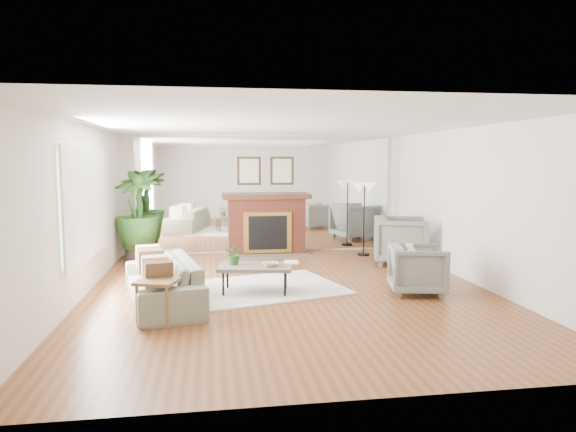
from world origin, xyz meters
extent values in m
plane|color=brown|center=(0.00, 0.00, 0.00)|extent=(7.00, 7.00, 0.00)
cube|color=white|center=(-2.99, 0.00, 1.25)|extent=(0.02, 7.00, 2.50)
cube|color=white|center=(2.99, 0.00, 1.25)|extent=(0.02, 7.00, 2.50)
cube|color=white|center=(0.00, 3.49, 1.25)|extent=(6.00, 0.02, 2.50)
cube|color=silver|center=(0.00, 3.47, 1.25)|extent=(5.40, 0.04, 2.40)
cube|color=#B2E09E|center=(-2.96, 0.40, 1.35)|extent=(0.04, 2.40, 1.50)
cube|color=maroon|center=(0.00, 3.28, 0.60)|extent=(1.60, 0.40, 1.20)
cube|color=gold|center=(0.00, 3.07, 0.48)|extent=(1.00, 0.04, 0.85)
cube|color=black|center=(0.00, 3.05, 0.48)|extent=(0.80, 0.04, 0.70)
cube|color=#6A5C53|center=(0.00, 2.93, 0.01)|extent=(1.70, 0.55, 0.03)
cube|color=#3F2114|center=(0.00, 3.26, 1.22)|extent=(1.85, 0.46, 0.10)
cube|color=#302212|center=(-0.35, 3.43, 1.75)|extent=(0.50, 0.04, 0.60)
cube|color=#302212|center=(0.35, 3.43, 1.75)|extent=(0.50, 0.04, 0.60)
cube|color=white|center=(-0.46, 0.26, 0.01)|extent=(2.86, 2.37, 0.03)
cube|color=#6A5C53|center=(-0.52, 0.03, 0.40)|extent=(1.16, 0.80, 0.05)
cylinder|color=black|center=(-1.00, -0.11, 0.19)|extent=(0.03, 0.03, 0.37)
cylinder|color=black|center=(-0.12, -0.26, 0.19)|extent=(0.03, 0.03, 0.37)
cylinder|color=black|center=(-0.92, 0.33, 0.19)|extent=(0.03, 0.03, 0.37)
cylinder|color=black|center=(-0.04, 0.17, 0.19)|extent=(0.03, 0.03, 0.37)
imported|color=#6E715A|center=(-1.83, -0.34, 0.31)|extent=(1.28, 2.26, 0.62)
imported|color=gray|center=(2.43, 1.87, 0.45)|extent=(1.22, 1.20, 0.90)
imported|color=gray|center=(1.86, -0.31, 0.36)|extent=(0.95, 0.93, 0.73)
cube|color=brown|center=(-1.80, -1.16, 0.51)|extent=(0.59, 0.59, 0.04)
cylinder|color=brown|center=(-2.04, -1.28, 0.25)|extent=(0.04, 0.04, 0.51)
cylinder|color=brown|center=(-1.68, -1.40, 0.25)|extent=(0.04, 0.04, 0.51)
cylinder|color=brown|center=(-1.92, -0.92, 0.25)|extent=(0.04, 0.04, 0.51)
cylinder|color=brown|center=(-1.56, -1.04, 0.25)|extent=(0.04, 0.04, 0.51)
cylinder|color=black|center=(-2.57, 2.86, 0.19)|extent=(0.52, 0.52, 0.37)
imported|color=#376625|center=(-2.57, 2.86, 1.03)|extent=(1.09, 1.09, 1.53)
cylinder|color=black|center=(1.98, 2.80, 0.02)|extent=(0.26, 0.26, 0.04)
cylinder|color=black|center=(1.98, 2.80, 0.73)|extent=(0.03, 0.03, 1.46)
cone|color=beige|center=(1.87, 2.80, 1.41)|extent=(0.27, 0.27, 0.20)
cone|color=beige|center=(2.09, 2.80, 1.41)|extent=(0.27, 0.27, 0.20)
imported|color=#376625|center=(-0.82, 0.15, 0.59)|extent=(0.30, 0.27, 0.32)
imported|color=brown|center=(-0.31, -0.08, 0.46)|extent=(0.25, 0.25, 0.06)
imported|color=brown|center=(-0.08, 0.12, 0.44)|extent=(0.26, 0.32, 0.02)
camera|label=1|loc=(-1.15, -7.40, 1.96)|focal=32.00mm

